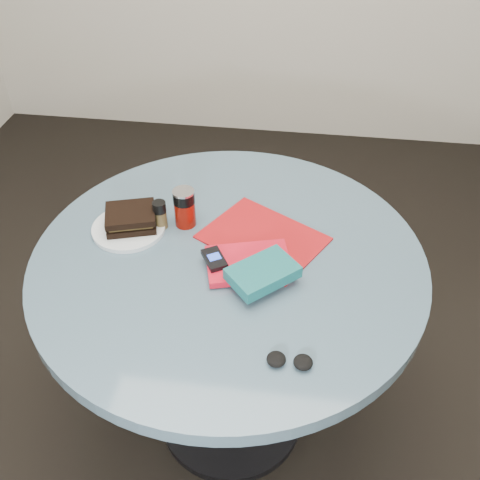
# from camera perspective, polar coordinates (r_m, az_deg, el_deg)

# --- Properties ---
(ground) EXTENTS (4.00, 4.00, 0.00)m
(ground) POSITION_cam_1_polar(r_m,az_deg,el_deg) (1.94, -0.92, -18.15)
(ground) COLOR black
(ground) RESTS_ON ground
(table) EXTENTS (1.00, 1.00, 0.75)m
(table) POSITION_cam_1_polar(r_m,az_deg,el_deg) (1.47, -1.16, -6.22)
(table) COLOR black
(table) RESTS_ON ground
(plate) EXTENTS (0.23, 0.23, 0.01)m
(plate) POSITION_cam_1_polar(r_m,az_deg,el_deg) (1.46, -11.78, 1.27)
(plate) COLOR silver
(plate) RESTS_ON table
(sandwich) EXTENTS (0.15, 0.14, 0.05)m
(sandwich) POSITION_cam_1_polar(r_m,az_deg,el_deg) (1.44, -11.57, 2.32)
(sandwich) COLOR black
(sandwich) RESTS_ON plate
(soda_can) EXTENTS (0.06, 0.06, 0.11)m
(soda_can) POSITION_cam_1_polar(r_m,az_deg,el_deg) (1.42, -5.93, 3.46)
(soda_can) COLOR #720E05
(soda_can) RESTS_ON table
(pepper_grinder) EXTENTS (0.04, 0.04, 0.08)m
(pepper_grinder) POSITION_cam_1_polar(r_m,az_deg,el_deg) (1.43, -8.52, 2.69)
(pepper_grinder) COLOR #44371D
(pepper_grinder) RESTS_ON table
(magazine) EXTENTS (0.37, 0.34, 0.01)m
(magazine) POSITION_cam_1_polar(r_m,az_deg,el_deg) (1.40, 2.46, 0.23)
(magazine) COLOR maroon
(magazine) RESTS_ON table
(red_book) EXTENTS (0.23, 0.19, 0.02)m
(red_book) POSITION_cam_1_polar(r_m,az_deg,el_deg) (1.31, 0.91, -2.45)
(red_book) COLOR #B50E21
(red_book) RESTS_ON magazine
(novel) EXTENTS (0.18, 0.18, 0.03)m
(novel) POSITION_cam_1_polar(r_m,az_deg,el_deg) (1.25, 2.45, -3.53)
(novel) COLOR #125156
(novel) RESTS_ON red_book
(mp3_player) EXTENTS (0.08, 0.09, 0.01)m
(mp3_player) POSITION_cam_1_polar(r_m,az_deg,el_deg) (1.30, -2.76, -2.02)
(mp3_player) COLOR black
(mp3_player) RESTS_ON red_book
(headphones) EXTENTS (0.10, 0.04, 0.02)m
(headphones) POSITION_cam_1_polar(r_m,az_deg,el_deg) (1.12, 5.31, -12.71)
(headphones) COLOR black
(headphones) RESTS_ON table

